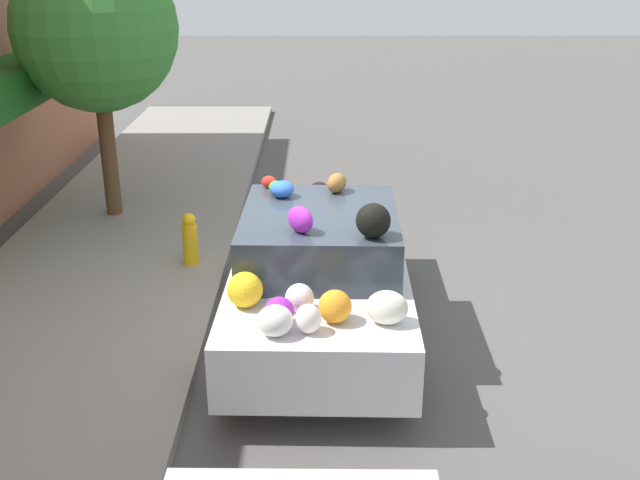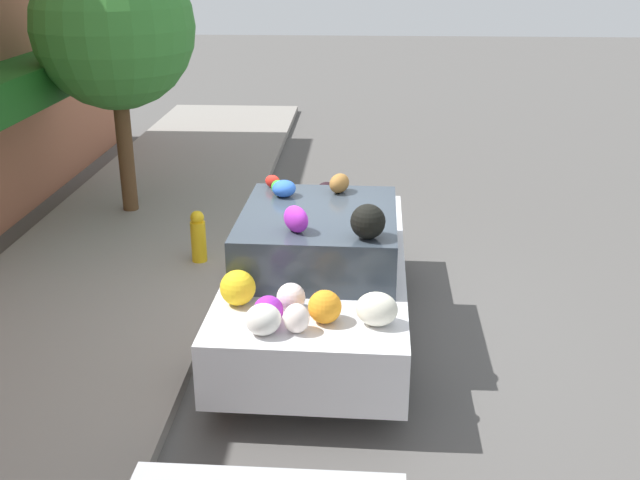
% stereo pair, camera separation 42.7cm
% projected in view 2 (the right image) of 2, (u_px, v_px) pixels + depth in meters
% --- Properties ---
extents(ground_plane, '(60.00, 60.00, 0.00)m').
position_uv_depth(ground_plane, '(307.00, 331.00, 8.42)').
color(ground_plane, '#565451').
extents(sidewalk_curb, '(24.00, 3.20, 0.14)m').
position_uv_depth(sidewalk_curb, '(72.00, 319.00, 8.54)').
color(sidewalk_curb, gray).
rests_on(sidewalk_curb, ground).
extents(street_tree, '(2.38, 2.38, 3.98)m').
position_uv_depth(street_tree, '(114.00, 29.00, 10.89)').
color(street_tree, brown).
rests_on(street_tree, sidewalk_curb).
extents(fire_hydrant, '(0.20, 0.20, 0.70)m').
position_uv_depth(fire_hydrant, '(198.00, 236.00, 9.83)').
color(fire_hydrant, gold).
rests_on(fire_hydrant, sidewalk_curb).
extents(art_car, '(4.23, 1.93, 1.81)m').
position_uv_depth(art_car, '(320.00, 270.00, 8.08)').
color(art_car, silver).
rests_on(art_car, ground).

